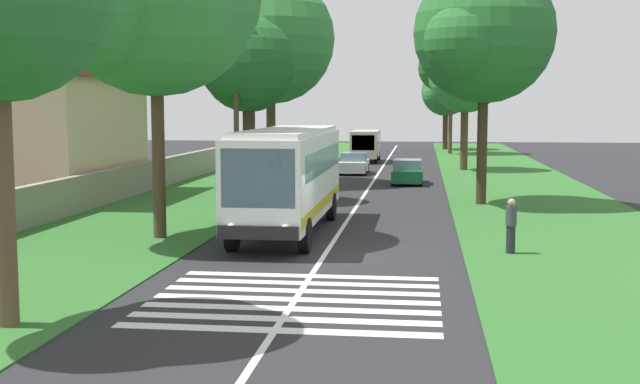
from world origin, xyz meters
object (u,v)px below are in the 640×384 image
utility_pole (236,104)px  trailing_minibus_0 (366,143)px  coach_bus (289,173)px  trailing_car_0 (407,172)px  roadside_building (30,128)px  roadside_tree_left_2 (266,43)px  roadside_tree_right_0 (445,93)px  roadside_tree_right_2 (463,79)px  roadside_tree_right_3 (481,36)px  roadside_tree_left_0 (247,68)px  trailing_car_1 (354,164)px  roadside_tree_right_1 (449,65)px  pedestrian (511,225)px

utility_pole → trailing_minibus_0: bearing=-7.4°
coach_bus → trailing_car_0: bearing=-11.4°
trailing_car_0 → roadside_building: roadside_building is taller
trailing_car_0 → roadside_tree_left_2: roadside_tree_left_2 is taller
coach_bus → trailing_minibus_0: coach_bus is taller
trailing_minibus_0 → roadside_tree_right_0: size_ratio=0.71×
roadside_tree_left_2 → roadside_building: 14.13m
roadside_tree_right_2 → roadside_tree_right_3: bearing=179.5°
roadside_tree_left_0 → roadside_tree_right_2: bearing=-28.5°
trailing_car_1 → roadside_tree_right_1: roadside_tree_right_1 is taller
roadside_tree_right_3 → roadside_tree_right_1: bearing=0.3°
coach_bus → roadside_building: (9.71, 14.49, 1.30)m
coach_bus → roadside_tree_left_0: roadside_tree_left_0 is taller
roadside_tree_left_0 → roadside_tree_right_3: (0.03, -10.87, 1.35)m
coach_bus → pedestrian: bearing=-114.7°
roadside_tree_left_0 → roadside_tree_right_0: bearing=-12.4°
roadside_building → roadside_tree_left_0: bearing=-90.9°
trailing_car_1 → utility_pole: size_ratio=0.48×
trailing_car_0 → roadside_tree_right_3: size_ratio=0.39×
roadside_tree_left_2 → roadside_tree_right_0: bearing=-16.0°
roadside_tree_right_3 → trailing_minibus_0: bearing=14.3°
coach_bus → utility_pole: (7.84, 3.68, 2.50)m
coach_bus → utility_pole: size_ratio=1.25×
roadside_tree_right_0 → roadside_tree_right_1: roadside_tree_right_1 is taller
roadside_building → trailing_minibus_0: bearing=-27.7°
roadside_building → pedestrian: (-13.13, -21.95, -2.54)m
trailing_minibus_0 → roadside_tree_left_0: 28.75m
trailing_car_1 → pedestrian: (-29.38, -7.25, 0.24)m
roadside_tree_right_3 → roadside_building: 22.22m
coach_bus → trailing_car_0: coach_bus is taller
roadside_tree_right_0 → roadside_tree_right_2: size_ratio=0.93×
roadside_tree_right_1 → utility_pole: 43.21m
roadside_tree_right_3 → pedestrian: size_ratio=6.50×
roadside_tree_right_0 → pedestrian: roadside_tree_right_0 is taller
roadside_building → utility_pole: bearing=-99.8°
coach_bus → trailing_minibus_0: bearing=-0.3°
trailing_car_1 → pedestrian: pedestrian is taller
trailing_minibus_0 → roadside_tree_right_3: size_ratio=0.55×
trailing_car_0 → roadside_tree_left_2: 11.09m
trailing_minibus_0 → coach_bus: bearing=179.7°
trailing_car_1 → roadside_tree_left_0: (-16.41, 3.75, 5.66)m
roadside_tree_right_3 → roadside_building: size_ratio=1.01×
roadside_tree_right_2 → roadside_building: (-20.20, 22.00, -2.98)m
trailing_car_1 → roadside_tree_right_1: bearing=-16.3°
roadside_tree_right_2 → roadside_building: size_ratio=0.84×
trailing_car_0 → trailing_minibus_0: (18.39, 3.71, 0.88)m
roadside_tree_left_2 → roadside_tree_right_0: (38.94, -11.19, -2.29)m
pedestrian → roadside_tree_left_2: bearing=28.4°
trailing_car_1 → roadside_building: 22.08m
pedestrian → trailing_car_0: bearing=9.0°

